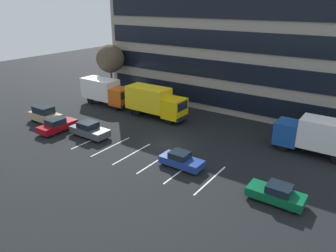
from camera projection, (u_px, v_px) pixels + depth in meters
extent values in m
plane|color=black|center=(165.00, 145.00, 32.49)|extent=(120.00, 120.00, 0.00)
cube|color=gray|center=(242.00, 51.00, 43.60)|extent=(36.72, 11.98, 14.40)
cube|color=black|center=(219.00, 98.00, 40.89)|extent=(35.25, 0.16, 2.30)
cube|color=black|center=(221.00, 70.00, 39.57)|extent=(35.25, 0.16, 2.30)
cube|color=black|center=(223.00, 41.00, 38.26)|extent=(35.25, 0.16, 2.30)
cube|color=black|center=(225.00, 8.00, 36.94)|extent=(35.25, 0.16, 2.30)
cube|color=silver|center=(92.00, 140.00, 33.58)|extent=(0.14, 5.40, 0.01)
cube|color=silver|center=(111.00, 147.00, 32.08)|extent=(0.14, 5.40, 0.01)
cube|color=silver|center=(132.00, 154.00, 30.59)|extent=(0.14, 5.40, 0.01)
cube|color=silver|center=(156.00, 162.00, 29.10)|extent=(0.14, 5.40, 0.01)
cube|color=silver|center=(182.00, 170.00, 27.61)|extent=(0.14, 5.40, 0.01)
cube|color=silver|center=(211.00, 180.00, 26.11)|extent=(0.14, 5.40, 0.01)
cube|color=#194799|center=(288.00, 132.00, 31.38)|extent=(2.21, 2.42, 2.21)
cube|color=black|center=(277.00, 126.00, 31.80)|extent=(0.06, 2.03, 0.97)
cube|color=white|center=(330.00, 136.00, 29.19)|extent=(5.23, 2.52, 2.72)
cube|color=black|center=(275.00, 138.00, 32.35)|extent=(0.20, 2.42, 0.40)
cylinder|color=black|center=(283.00, 146.00, 30.99)|extent=(1.01, 0.30, 1.01)
cylinder|color=black|center=(289.00, 139.00, 32.58)|extent=(1.01, 0.30, 1.01)
cube|color=yellow|center=(174.00, 108.00, 38.11)|extent=(2.33, 2.54, 2.33)
cube|color=black|center=(183.00, 106.00, 37.33)|extent=(0.06, 2.13, 1.02)
cube|color=yellow|center=(148.00, 98.00, 39.99)|extent=(5.50, 2.64, 2.86)
cube|color=black|center=(183.00, 118.00, 37.83)|extent=(0.21, 2.54, 0.42)
cylinder|color=black|center=(179.00, 115.00, 39.37)|extent=(1.06, 0.32, 1.06)
cylinder|color=black|center=(169.00, 120.00, 37.71)|extent=(1.06, 0.32, 1.06)
cylinder|color=black|center=(147.00, 108.00, 42.04)|extent=(1.06, 0.32, 1.06)
cylinder|color=black|center=(136.00, 112.00, 40.38)|extent=(1.06, 0.32, 1.06)
cube|color=#D85914|center=(120.00, 97.00, 42.94)|extent=(2.23, 2.43, 2.23)
cube|color=black|center=(126.00, 95.00, 42.19)|extent=(0.06, 2.04, 0.98)
cube|color=white|center=(100.00, 88.00, 44.74)|extent=(5.27, 2.53, 2.74)
cube|color=black|center=(127.00, 105.00, 42.67)|extent=(0.20, 2.43, 0.41)
cylinder|color=black|center=(126.00, 103.00, 44.15)|extent=(1.01, 0.30, 1.01)
cylinder|color=black|center=(115.00, 107.00, 42.55)|extent=(1.01, 0.30, 1.01)
cylinder|color=black|center=(101.00, 97.00, 46.71)|extent=(1.01, 0.30, 1.01)
cylinder|color=black|center=(90.00, 100.00, 45.11)|extent=(1.01, 0.30, 1.01)
cube|color=#0C5933|center=(276.00, 195.00, 23.11)|extent=(4.03, 1.69, 0.66)
cube|color=black|center=(279.00, 189.00, 22.78)|extent=(1.69, 1.49, 0.56)
cylinder|color=black|center=(254.00, 197.00, 23.34)|extent=(0.56, 0.21, 0.56)
cylinder|color=black|center=(261.00, 188.00, 24.46)|extent=(0.56, 0.21, 0.56)
cylinder|color=black|center=(290.00, 209.00, 21.97)|extent=(0.56, 0.21, 0.56)
cylinder|color=black|center=(296.00, 199.00, 23.08)|extent=(0.56, 0.21, 0.56)
cube|color=#474C51|center=(90.00, 131.00, 34.26)|extent=(4.48, 1.88, 0.73)
cube|color=black|center=(88.00, 125.00, 34.13)|extent=(1.88, 1.65, 0.63)
cylinder|color=black|center=(105.00, 134.00, 34.23)|extent=(0.63, 0.23, 0.63)
cylinder|color=black|center=(94.00, 139.00, 32.99)|extent=(0.63, 0.23, 0.63)
cylinder|color=black|center=(87.00, 129.00, 35.76)|extent=(0.63, 0.23, 0.63)
cylinder|color=black|center=(75.00, 133.00, 34.51)|extent=(0.63, 0.23, 0.63)
cube|color=tan|center=(45.00, 117.00, 38.28)|extent=(4.31, 1.83, 0.89)
cube|color=black|center=(43.00, 110.00, 38.08)|extent=(2.37, 1.61, 0.80)
cylinder|color=black|center=(59.00, 120.00, 38.29)|extent=(0.64, 0.21, 0.64)
cylinder|color=black|center=(47.00, 124.00, 37.07)|extent=(0.64, 0.21, 0.64)
cylinder|color=black|center=(45.00, 116.00, 39.77)|extent=(0.64, 0.21, 0.64)
cylinder|color=black|center=(33.00, 119.00, 38.54)|extent=(0.64, 0.21, 0.64)
cube|color=navy|center=(182.00, 161.00, 27.98)|extent=(3.89, 1.63, 0.63)
cube|color=black|center=(180.00, 155.00, 27.87)|extent=(1.63, 1.43, 0.54)
cylinder|color=black|center=(198.00, 165.00, 27.95)|extent=(0.54, 0.20, 0.54)
cylinder|color=black|center=(189.00, 171.00, 26.88)|extent=(0.54, 0.20, 0.54)
cylinder|color=black|center=(174.00, 157.00, 29.28)|extent=(0.54, 0.20, 0.54)
cylinder|color=black|center=(165.00, 163.00, 28.20)|extent=(0.54, 0.20, 0.54)
cube|color=maroon|center=(58.00, 126.00, 35.67)|extent=(1.80, 4.30, 0.70)
cube|color=black|center=(55.00, 121.00, 35.27)|extent=(1.58, 1.81, 0.60)
cylinder|color=black|center=(64.00, 124.00, 37.24)|extent=(0.22, 0.60, 0.60)
cylinder|color=black|center=(72.00, 126.00, 36.41)|extent=(0.22, 0.60, 0.60)
cylinder|color=black|center=(43.00, 131.00, 35.14)|extent=(0.22, 0.60, 0.60)
cylinder|color=black|center=(52.00, 134.00, 34.31)|extent=(0.22, 0.60, 0.60)
cylinder|color=#473323|center=(112.00, 83.00, 48.43)|extent=(0.28, 0.28, 4.04)
sphere|color=#4C4233|center=(110.00, 59.00, 47.10)|extent=(4.11, 4.11, 4.11)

